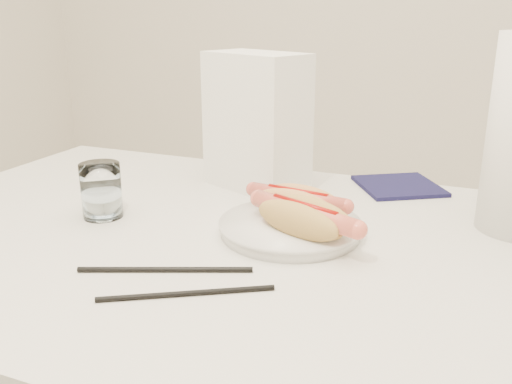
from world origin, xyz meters
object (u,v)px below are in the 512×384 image
at_px(plate, 290,229).
at_px(hotdog_right, 304,218).
at_px(napkin_box, 256,122).
at_px(table, 224,269).
at_px(water_glass, 101,190).
at_px(hotdog_left, 297,202).

height_order(plate, hotdog_right, hotdog_right).
bearing_deg(hotdog_right, napkin_box, 148.48).
distance_m(table, plate, 0.13).
bearing_deg(water_glass, hotdog_left, 16.11).
relative_size(hotdog_right, napkin_box, 0.71).
relative_size(plate, water_glass, 2.32).
xyz_separation_m(hotdog_right, water_glass, (-0.35, -0.02, 0.00)).
height_order(table, water_glass, water_glass).
bearing_deg(napkin_box, table, -56.57).
bearing_deg(water_glass, table, 1.28).
height_order(hotdog_right, napkin_box, napkin_box).
height_order(plate, water_glass, water_glass).
distance_m(plate, hotdog_left, 0.05).
height_order(table, plate, plate).
relative_size(hotdog_left, water_glass, 1.82).
relative_size(table, hotdog_left, 7.04).
distance_m(plate, napkin_box, 0.28).
xyz_separation_m(hotdog_left, napkin_box, (-0.14, 0.16, 0.09)).
distance_m(table, napkin_box, 0.32).
height_order(water_glass, napkin_box, napkin_box).
distance_m(hotdog_right, napkin_box, 0.31).
bearing_deg(plate, table, -156.69).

